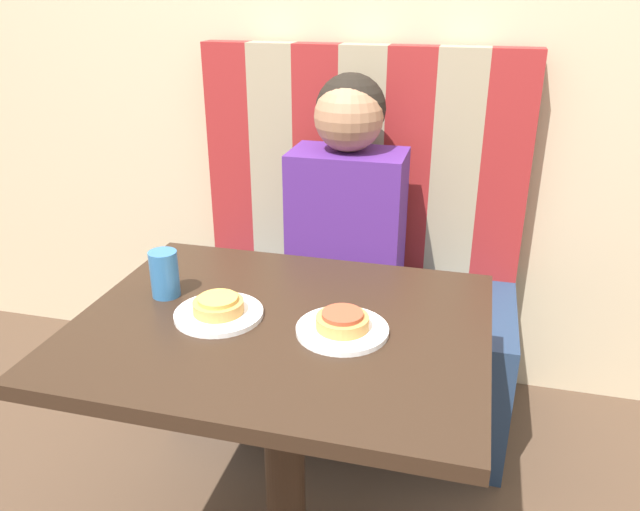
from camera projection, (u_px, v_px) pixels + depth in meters
name	position (u px, v px, depth m)	size (l,w,h in m)	color
wall_back	(371.00, 27.00, 2.08)	(7.00, 0.05, 2.60)	#C6B28E
booth_seat	(345.00, 350.00, 2.21)	(1.12, 0.56, 0.48)	navy
booth_backrest	(362.00, 161.00, 2.17)	(1.12, 0.08, 0.77)	maroon
dining_table	(282.00, 361.00, 1.43)	(0.91, 0.73, 0.74)	black
person	(348.00, 188.00, 1.97)	(0.36, 0.25, 0.71)	#4C237A
plate_left	(219.00, 314.00, 1.41)	(0.20, 0.20, 0.01)	white
plate_right	(342.00, 330.00, 1.34)	(0.20, 0.20, 0.01)	white
pizza_left	(218.00, 305.00, 1.40)	(0.11, 0.11, 0.04)	#C68E47
pizza_right	(342.00, 321.00, 1.33)	(0.11, 0.11, 0.04)	#C68E47
drinking_cup	(164.00, 274.00, 1.48)	(0.07, 0.07, 0.11)	#2D669E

